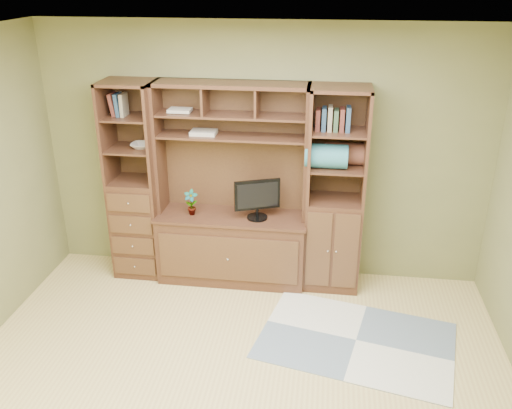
# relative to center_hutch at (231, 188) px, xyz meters

# --- Properties ---
(room) EXTENTS (4.60, 4.10, 2.64)m
(room) POSITION_rel_center_hutch_xyz_m (0.29, -1.73, 0.28)
(room) COLOR #D7BA71
(room) RESTS_ON ground
(center_hutch) EXTENTS (1.54, 0.53, 2.05)m
(center_hutch) POSITION_rel_center_hutch_xyz_m (0.00, 0.00, 0.00)
(center_hutch) COLOR #452618
(center_hutch) RESTS_ON ground
(left_tower) EXTENTS (0.50, 0.45, 2.05)m
(left_tower) POSITION_rel_center_hutch_xyz_m (-1.00, 0.04, 0.00)
(left_tower) COLOR #452618
(left_tower) RESTS_ON ground
(right_tower) EXTENTS (0.55, 0.45, 2.05)m
(right_tower) POSITION_rel_center_hutch_xyz_m (1.02, 0.04, 0.00)
(right_tower) COLOR #452618
(right_tower) RESTS_ON ground
(rug) EXTENTS (1.85, 1.43, 0.01)m
(rug) POSITION_rel_center_hutch_xyz_m (1.27, -0.91, -1.02)
(rug) COLOR #A9AEAF
(rug) RESTS_ON ground
(monitor) EXTENTS (0.50, 0.36, 0.56)m
(monitor) POSITION_rel_center_hutch_xyz_m (0.27, -0.03, -0.01)
(monitor) COLOR black
(monitor) RESTS_ON center_hutch
(orchid) EXTENTS (0.14, 0.09, 0.26)m
(orchid) POSITION_rel_center_hutch_xyz_m (-0.41, -0.03, -0.16)
(orchid) COLOR #9A3F34
(orchid) RESTS_ON center_hutch
(magazines) EXTENTS (0.25, 0.18, 0.04)m
(magazines) POSITION_rel_center_hutch_xyz_m (-0.28, 0.09, 0.54)
(magazines) COLOR #B6AE9B
(magazines) RESTS_ON center_hutch
(bowl) EXTENTS (0.21, 0.21, 0.05)m
(bowl) POSITION_rel_center_hutch_xyz_m (-0.90, 0.04, 0.39)
(bowl) COLOR beige
(bowl) RESTS_ON left_tower
(blanket_teal) EXTENTS (0.40, 0.23, 0.23)m
(blanket_teal) POSITION_rel_center_hutch_xyz_m (0.92, -0.01, 0.38)
(blanket_teal) COLOR teal
(blanket_teal) RESTS_ON right_tower
(blanket_red) EXTENTS (0.38, 0.21, 0.21)m
(blanket_red) POSITION_rel_center_hutch_xyz_m (1.09, 0.12, 0.37)
(blanket_red) COLOR brown
(blanket_red) RESTS_ON right_tower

